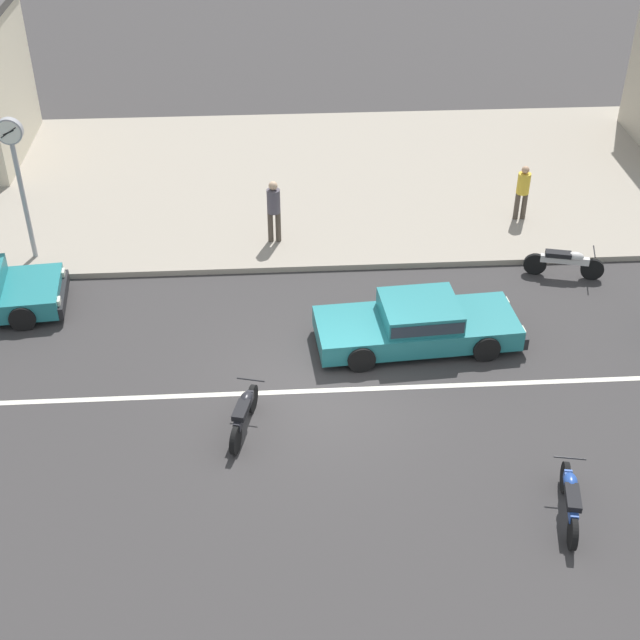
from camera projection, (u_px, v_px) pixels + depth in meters
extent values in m
plane|color=#383535|center=(326.00, 391.00, 18.36)|extent=(160.00, 160.00, 0.00)
cube|color=silver|center=(326.00, 390.00, 18.36)|extent=(50.40, 0.14, 0.01)
cube|color=#9E9384|center=(304.00, 180.00, 26.26)|extent=(68.00, 10.00, 0.15)
cube|color=black|center=(64.00, 294.00, 20.80)|extent=(0.28, 1.75, 0.28)
cube|color=white|center=(63.00, 273.00, 21.19)|extent=(0.10, 0.25, 0.14)
cube|color=white|center=(59.00, 301.00, 20.17)|extent=(0.10, 0.25, 0.14)
cylinder|color=black|center=(31.00, 278.00, 21.39)|extent=(0.62, 0.27, 0.60)
cylinder|color=black|center=(23.00, 318.00, 20.01)|extent=(0.62, 0.27, 0.60)
cube|color=teal|center=(416.00, 328.00, 19.50)|extent=(4.49, 1.96, 0.48)
cube|color=teal|center=(420.00, 311.00, 19.25)|extent=(1.75, 1.60, 0.42)
cube|color=#28333D|center=(420.00, 311.00, 19.25)|extent=(1.69, 1.62, 0.27)
cube|color=black|center=(514.00, 324.00, 19.80)|extent=(0.24, 1.61, 0.28)
cube|color=white|center=(506.00, 302.00, 20.15)|extent=(0.10, 0.25, 0.14)
cube|color=white|center=(523.00, 331.00, 19.21)|extent=(0.10, 0.25, 0.14)
cylinder|color=black|center=(466.00, 308.00, 20.34)|extent=(0.61, 0.26, 0.60)
cylinder|color=black|center=(486.00, 348.00, 19.07)|extent=(0.61, 0.26, 0.60)
cylinder|color=black|center=(349.00, 317.00, 20.04)|extent=(0.61, 0.26, 0.60)
cylinder|color=black|center=(361.00, 358.00, 18.77)|extent=(0.61, 0.26, 0.60)
cylinder|color=black|center=(592.00, 269.00, 21.75)|extent=(0.57, 0.23, 0.56)
cylinder|color=black|center=(535.00, 264.00, 21.96)|extent=(0.57, 0.23, 0.56)
cube|color=silver|center=(565.00, 260.00, 21.74)|extent=(1.17, 0.42, 0.18)
cube|color=black|center=(558.00, 254.00, 21.69)|extent=(0.66, 0.38, 0.12)
ellipsoid|color=silver|center=(576.00, 256.00, 21.64)|extent=(0.45, 0.33, 0.22)
cylinder|color=#232326|center=(594.00, 252.00, 21.47)|extent=(0.16, 0.55, 0.03)
cylinder|color=black|center=(565.00, 477.00, 15.92)|extent=(0.20, 0.57, 0.56)
cylinder|color=black|center=(573.00, 534.00, 14.84)|extent=(0.20, 0.57, 0.56)
cube|color=#23479E|center=(571.00, 496.00, 15.26)|extent=(0.35, 1.13, 0.18)
cube|color=black|center=(573.00, 497.00, 15.05)|extent=(0.35, 0.63, 0.12)
ellipsoid|color=#23479E|center=(571.00, 482.00, 15.38)|extent=(0.31, 0.44, 0.22)
cylinder|color=#232326|center=(570.00, 458.00, 15.60)|extent=(0.56, 0.14, 0.03)
cylinder|color=black|center=(252.00, 398.00, 17.72)|extent=(0.24, 0.57, 0.56)
cylinder|color=black|center=(236.00, 440.00, 16.72)|extent=(0.24, 0.57, 0.56)
cube|color=black|center=(244.00, 411.00, 17.11)|extent=(0.40, 1.05, 0.18)
cube|color=black|center=(241.00, 410.00, 16.90)|extent=(0.37, 0.60, 0.12)
ellipsoid|color=black|center=(246.00, 399.00, 17.21)|extent=(0.33, 0.45, 0.22)
cylinder|color=#232326|center=(251.00, 380.00, 17.41)|extent=(0.55, 0.17, 0.03)
cylinder|color=#9E9EA3|center=(24.00, 202.00, 21.66)|extent=(0.12, 0.12, 3.05)
cylinder|color=#9E9EA3|center=(9.00, 131.00, 20.61)|extent=(0.63, 0.18, 0.63)
cylinder|color=white|center=(8.00, 133.00, 20.53)|extent=(0.55, 0.02, 0.55)
cylinder|color=white|center=(10.00, 129.00, 20.69)|extent=(0.55, 0.02, 0.55)
cube|color=black|center=(8.00, 133.00, 20.52)|extent=(0.27, 0.01, 0.14)
cube|color=black|center=(8.00, 133.00, 20.52)|extent=(0.39, 0.01, 0.26)
cylinder|color=#4C4238|center=(271.00, 227.00, 22.92)|extent=(0.14, 0.14, 0.84)
cylinder|color=#4C4238|center=(278.00, 226.00, 22.93)|extent=(0.14, 0.14, 0.84)
cylinder|color=#514C56|center=(274.00, 201.00, 22.51)|extent=(0.34, 0.34, 0.63)
sphere|color=#D6AD89|center=(273.00, 186.00, 22.27)|extent=(0.23, 0.23, 0.23)
cylinder|color=#4C4238|center=(517.00, 206.00, 23.96)|extent=(0.14, 0.14, 0.76)
cylinder|color=#4C4238|center=(524.00, 206.00, 23.97)|extent=(0.14, 0.14, 0.76)
cylinder|color=gold|center=(524.00, 183.00, 23.58)|extent=(0.34, 0.34, 0.57)
sphere|color=tan|center=(526.00, 170.00, 23.36)|extent=(0.21, 0.21, 0.21)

